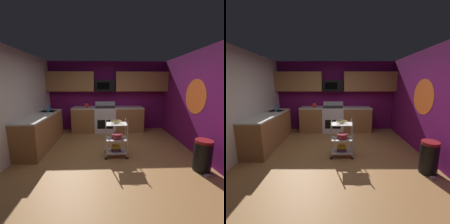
# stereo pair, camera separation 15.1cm
# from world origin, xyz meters

# --- Properties ---
(floor) EXTENTS (4.40, 4.80, 0.04)m
(floor) POSITION_xyz_m (0.00, 0.00, -0.02)
(floor) COLOR #A87542
(floor) RESTS_ON ground
(wall_back) EXTENTS (4.52, 0.06, 2.60)m
(wall_back) POSITION_xyz_m (0.00, 2.43, 1.30)
(wall_back) COLOR #6B1156
(wall_back) RESTS_ON ground
(wall_left) EXTENTS (0.06, 4.80, 2.60)m
(wall_left) POSITION_xyz_m (-2.23, 0.00, 1.30)
(wall_left) COLOR silver
(wall_left) RESTS_ON ground
(wall_right) EXTENTS (0.06, 4.80, 2.60)m
(wall_right) POSITION_xyz_m (2.23, 0.00, 1.30)
(wall_right) COLOR #6B1156
(wall_right) RESTS_ON ground
(wall_flower_decal) EXTENTS (0.00, 0.89, 0.89)m
(wall_flower_decal) POSITION_xyz_m (2.20, 0.33, 1.45)
(wall_flower_decal) COLOR #E5591E
(counter_run) EXTENTS (3.50, 2.65, 0.92)m
(counter_run) POSITION_xyz_m (-0.85, 1.51, 0.46)
(counter_run) COLOR #9E6B3D
(counter_run) RESTS_ON ground
(oven_range) EXTENTS (0.76, 0.65, 1.10)m
(oven_range) POSITION_xyz_m (-0.10, 2.10, 0.48)
(oven_range) COLOR white
(oven_range) RESTS_ON ground
(upper_cabinets) EXTENTS (4.40, 0.33, 0.70)m
(upper_cabinets) POSITION_xyz_m (0.02, 2.23, 1.85)
(upper_cabinets) COLOR #9E6B3D
(microwave) EXTENTS (0.70, 0.39, 0.40)m
(microwave) POSITION_xyz_m (-0.10, 2.21, 1.70)
(microwave) COLOR black
(rolling_cart) EXTENTS (0.57, 0.37, 0.91)m
(rolling_cart) POSITION_xyz_m (0.17, 0.08, 0.45)
(rolling_cart) COLOR silver
(rolling_cart) RESTS_ON ground
(fruit_bowl) EXTENTS (0.27, 0.27, 0.07)m
(fruit_bowl) POSITION_xyz_m (0.17, 0.08, 0.88)
(fruit_bowl) COLOR silver
(fruit_bowl) RESTS_ON rolling_cart
(mixing_bowl_large) EXTENTS (0.25, 0.25, 0.11)m
(mixing_bowl_large) POSITION_xyz_m (0.19, 0.08, 0.52)
(mixing_bowl_large) COLOR maroon
(mixing_bowl_large) RESTS_ON rolling_cart
(book_stack) EXTENTS (0.23, 0.20, 0.13)m
(book_stack) POSITION_xyz_m (0.17, 0.08, 0.20)
(book_stack) COLOR #1E4C8C
(book_stack) RESTS_ON rolling_cart
(kettle) EXTENTS (0.21, 0.18, 0.26)m
(kettle) POSITION_xyz_m (-0.79, 2.10, 1.00)
(kettle) COLOR red
(kettle) RESTS_ON counter_run
(dish_soap_bottle) EXTENTS (0.06, 0.06, 0.20)m
(dish_soap_bottle) POSITION_xyz_m (-1.86, 1.25, 1.02)
(dish_soap_bottle) COLOR #2D8CBF
(dish_soap_bottle) RESTS_ON counter_run
(trash_can) EXTENTS (0.34, 0.42, 0.66)m
(trash_can) POSITION_xyz_m (1.90, -0.63, 0.33)
(trash_can) COLOR black
(trash_can) RESTS_ON ground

